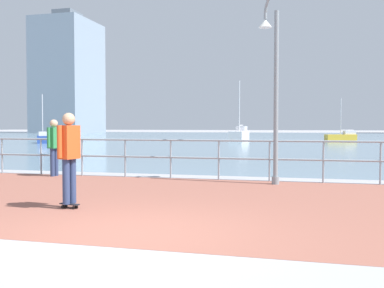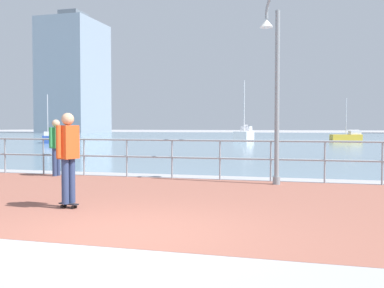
% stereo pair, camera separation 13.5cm
% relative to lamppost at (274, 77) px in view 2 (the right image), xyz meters
% --- Properties ---
extents(ground, '(220.00, 220.00, 0.00)m').
position_rel_lamppost_xyz_m(ground, '(-1.50, 33.90, -2.77)').
color(ground, '#9E9EA3').
extents(brick_paving, '(28.00, 7.22, 0.01)m').
position_rel_lamppost_xyz_m(brick_paving, '(-1.50, -3.15, -2.77)').
color(brick_paving, '#935647').
rests_on(brick_paving, ground).
extents(harbor_water, '(180.00, 88.00, 0.00)m').
position_rel_lamppost_xyz_m(harbor_water, '(-1.50, 45.46, -2.77)').
color(harbor_water, '#6B899E').
rests_on(harbor_water, ground).
extents(waterfront_railing, '(25.25, 0.06, 1.12)m').
position_rel_lamppost_xyz_m(waterfront_railing, '(-1.50, 0.46, -2.00)').
color(waterfront_railing, '#8C99A3').
rests_on(waterfront_railing, ground).
extents(lamppost, '(0.60, 0.71, 5.01)m').
position_rel_lamppost_xyz_m(lamppost, '(0.00, 0.00, 0.00)').
color(lamppost, gray).
rests_on(lamppost, ground).
extents(skateboarder, '(0.41, 0.56, 1.74)m').
position_rel_lamppost_xyz_m(skateboarder, '(-3.28, -4.52, -1.73)').
color(skateboarder, black).
rests_on(skateboarder, ground).
extents(bystander, '(0.29, 0.56, 1.69)m').
position_rel_lamppost_xyz_m(bystander, '(-6.43, 0.11, -1.77)').
color(bystander, navy).
rests_on(bystander, ground).
extents(sailboat_teal, '(1.54, 4.43, 6.14)m').
position_rel_lamppost_xyz_m(sailboat_teal, '(-6.04, 34.54, -2.19)').
color(sailboat_teal, white).
rests_on(sailboat_teal, ground).
extents(sailboat_gray, '(2.42, 3.03, 4.23)m').
position_rel_lamppost_xyz_m(sailboat_gray, '(-21.46, 22.79, -2.37)').
color(sailboat_gray, '#284799').
rests_on(sailboat_gray, ground).
extents(sailboat_blue, '(3.16, 1.94, 4.24)m').
position_rel_lamppost_xyz_m(sailboat_blue, '(4.06, 35.32, -2.37)').
color(sailboat_blue, gold).
rests_on(sailboat_blue, ground).
extents(tower_steel, '(10.67, 13.81, 25.56)m').
position_rel_lamppost_xyz_m(tower_steel, '(-48.76, 74.84, 9.18)').
color(tower_steel, '#8493A3').
rests_on(tower_steel, ground).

